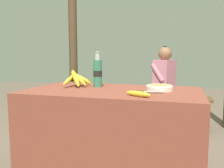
{
  "coord_description": "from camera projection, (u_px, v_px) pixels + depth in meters",
  "views": [
    {
      "loc": [
        0.53,
        -1.81,
        1.0
      ],
      "look_at": [
        -0.02,
        0.05,
        0.77
      ],
      "focal_mm": 38.0,
      "sensor_mm": 36.0,
      "label": 1
    }
  ],
  "objects": [
    {
      "name": "banana_bunch_green",
      "position": [
        109.0,
        89.0,
        3.47
      ],
      "size": [
        0.18,
        0.27,
        0.14
      ],
      "color": "#4C381E",
      "rests_on": "wooden_bench"
    },
    {
      "name": "banana_bunch_ripe",
      "position": [
        77.0,
        78.0,
        2.11
      ],
      "size": [
        0.21,
        0.33,
        0.16
      ],
      "color": "#4C381E",
      "rests_on": "market_counter"
    },
    {
      "name": "water_bottle",
      "position": [
        98.0,
        73.0,
        2.06
      ],
      "size": [
        0.08,
        0.08,
        0.31
      ],
      "color": "#337556",
      "rests_on": "market_counter"
    },
    {
      "name": "seated_vendor",
      "position": [
        161.0,
        81.0,
        3.23
      ],
      "size": [
        0.47,
        0.43,
        1.13
      ],
      "rotation": [
        0.0,
        0.0,
        2.81
      ],
      "color": "#473828",
      "rests_on": "ground_plane"
    },
    {
      "name": "loose_banana_front",
      "position": [
        138.0,
        94.0,
        1.58
      ],
      "size": [
        0.19,
        0.12,
        0.04
      ],
      "rotation": [
        0.0,
        0.0,
        -0.45
      ],
      "color": "gold",
      "rests_on": "market_counter"
    },
    {
      "name": "support_post_near",
      "position": [
        73.0,
        38.0,
        3.84
      ],
      "size": [
        0.13,
        0.13,
        2.58
      ],
      "color": "#4C3823",
      "rests_on": "ground_plane"
    },
    {
      "name": "market_counter",
      "position": [
        113.0,
        134.0,
        1.95
      ],
      "size": [
        1.38,
        0.79,
        0.73
      ],
      "color": "brown",
      "rests_on": "ground_plane"
    },
    {
      "name": "wooden_bench",
      "position": [
        141.0,
        100.0,
        3.35
      ],
      "size": [
        1.85,
        0.32,
        0.45
      ],
      "color": "brown",
      "rests_on": "ground_plane"
    },
    {
      "name": "knife",
      "position": [
        146.0,
        92.0,
        1.74
      ],
      "size": [
        0.21,
        0.08,
        0.02
      ],
      "rotation": [
        0.0,
        0.0,
        0.28
      ],
      "color": "#BCBCC1",
      "rests_on": "market_counter"
    },
    {
      "name": "serving_bowl",
      "position": [
        159.0,
        87.0,
        1.86
      ],
      "size": [
        0.21,
        0.21,
        0.04
      ],
      "color": "silver",
      "rests_on": "market_counter"
    }
  ]
}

